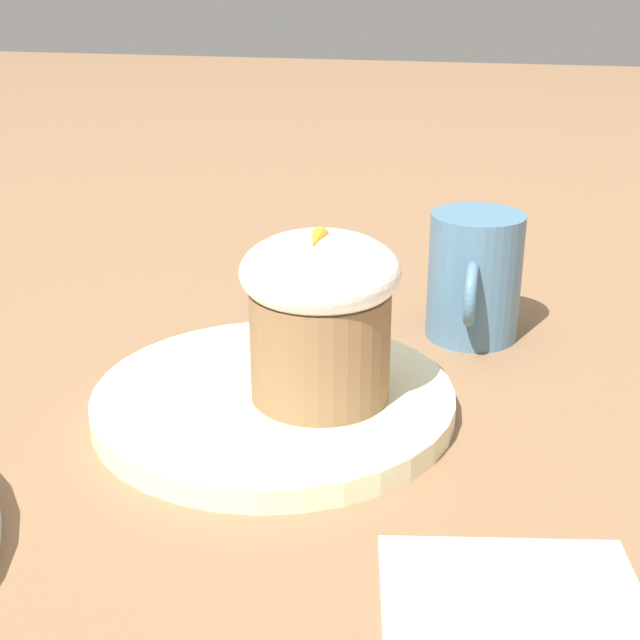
{
  "coord_description": "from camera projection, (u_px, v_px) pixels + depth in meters",
  "views": [
    {
      "loc": [
        0.48,
        0.14,
        0.27
      ],
      "look_at": [
        0.0,
        0.03,
        0.06
      ],
      "focal_mm": 50.0,
      "sensor_mm": 36.0,
      "label": 1
    }
  ],
  "objects": [
    {
      "name": "carrot_cake",
      "position": [
        320.0,
        311.0,
        0.53
      ],
      "size": [
        0.1,
        0.1,
        0.11
      ],
      "color": "olive",
      "rests_on": "dessert_plate"
    },
    {
      "name": "spoon",
      "position": [
        272.0,
        372.0,
        0.57
      ],
      "size": [
        0.06,
        0.13,
        0.01
      ],
      "color": "silver",
      "rests_on": "dessert_plate"
    },
    {
      "name": "dessert_plate",
      "position": [
        274.0,
        401.0,
        0.56
      ],
      "size": [
        0.23,
        0.23,
        0.02
      ],
      "color": "beige",
      "rests_on": "ground_plane"
    },
    {
      "name": "ground_plane",
      "position": [
        274.0,
        411.0,
        0.56
      ],
      "size": [
        4.0,
        4.0,
        0.0
      ],
      "primitive_type": "plane",
      "color": "#846042"
    },
    {
      "name": "coffee_cup",
      "position": [
        474.0,
        277.0,
        0.65
      ],
      "size": [
        0.1,
        0.07,
        0.09
      ],
      "color": "teal",
      "rests_on": "ground_plane"
    },
    {
      "name": "paper_napkin",
      "position": [
        524.0,
        638.0,
        0.37
      ],
      "size": [
        0.16,
        0.14,
        0.0
      ],
      "color": "white",
      "rests_on": "ground_plane"
    }
  ]
}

